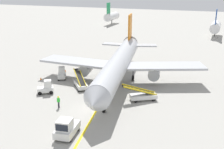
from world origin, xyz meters
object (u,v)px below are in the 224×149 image
object	(u,v)px
belt_loader_forward_hold	(81,83)
belt_loader_aft_hold	(143,95)
pushback_tug	(66,128)
safety_cone_nose_right	(65,71)
baggage_tug_by_cargo_door	(46,88)
ground_crew_marshaller	(59,102)
safety_cone_nose_left	(41,79)
airliner	(119,63)
baggage_tug_near_wing	(62,74)

from	to	relation	value
belt_loader_forward_hold	belt_loader_aft_hold	xyz separation A→B (m)	(10.70, -1.31, 0.00)
pushback_tug	safety_cone_nose_right	bearing A→B (deg)	120.80
pushback_tug	belt_loader_forward_hold	distance (m)	15.31
baggage_tug_by_cargo_door	safety_cone_nose_right	size ratio (longest dim) A/B	6.17
ground_crew_marshaller	safety_cone_nose_left	distance (m)	12.93
baggage_tug_by_cargo_door	safety_cone_nose_right	world-z (taller)	baggage_tug_by_cargo_door
ground_crew_marshaller	airliner	bearing A→B (deg)	72.32
belt_loader_forward_hold	safety_cone_nose_right	world-z (taller)	belt_loader_forward_hold
airliner	safety_cone_nose_right	xyz separation A→B (m)	(-11.71, 2.03, -3.20)
pushback_tug	safety_cone_nose_right	world-z (taller)	pushback_tug
ground_crew_marshaller	safety_cone_nose_right	bearing A→B (deg)	117.46
baggage_tug_by_cargo_door	belt_loader_aft_hold	bearing A→B (deg)	11.02
airliner	belt_loader_forward_hold	bearing A→B (deg)	-136.22
baggage_tug_near_wing	belt_loader_aft_hold	distance (m)	16.46
pushback_tug	baggage_tug_by_cargo_door	size ratio (longest dim) A/B	1.41
airliner	belt_loader_aft_hold	world-z (taller)	airliner
belt_loader_forward_hold	safety_cone_nose_left	size ratio (longest dim) A/B	10.44
belt_loader_forward_hold	safety_cone_nose_right	size ratio (longest dim) A/B	10.44
baggage_tug_near_wing	belt_loader_forward_hold	xyz separation A→B (m)	(5.21, -2.89, -0.15)
baggage_tug_by_cargo_door	safety_cone_nose_left	size ratio (longest dim) A/B	6.17
baggage_tug_by_cargo_door	ground_crew_marshaller	bearing A→B (deg)	-40.43
pushback_tug	safety_cone_nose_left	bearing A→B (deg)	132.59
pushback_tug	ground_crew_marshaller	bearing A→B (deg)	127.86
safety_cone_nose_right	baggage_tug_by_cargo_door	bearing A→B (deg)	-74.13
baggage_tug_by_cargo_door	belt_loader_forward_hold	world-z (taller)	belt_loader_forward_hold
baggage_tug_by_cargo_door	safety_cone_nose_right	distance (m)	11.29
baggage_tug_by_cargo_door	safety_cone_nose_right	xyz separation A→B (m)	(-3.08, 10.83, -0.71)
airliner	baggage_tug_near_wing	distance (m)	10.56
airliner	belt_loader_aft_hold	bearing A→B (deg)	-45.89
safety_cone_nose_right	baggage_tug_near_wing	bearing A→B (deg)	-67.18
airliner	baggage_tug_by_cargo_door	xyz separation A→B (m)	(-8.63, -8.81, -2.49)
baggage_tug_near_wing	belt_loader_aft_hold	xyz separation A→B (m)	(15.91, -4.20, -0.15)
baggage_tug_near_wing	safety_cone_nose_left	xyz separation A→B (m)	(-3.16, -1.85, -0.71)
airliner	safety_cone_nose_left	size ratio (longest dim) A/B	79.95
pushback_tug	safety_cone_nose_left	world-z (taller)	pushback_tug
airliner	ground_crew_marshaller	size ratio (longest dim) A/B	20.69
pushback_tug	safety_cone_nose_right	distance (m)	24.39
baggage_tug_by_cargo_door	ground_crew_marshaller	xyz separation A→B (m)	(4.58, -3.90, -0.02)
ground_crew_marshaller	pushback_tug	bearing A→B (deg)	-52.14
ground_crew_marshaller	safety_cone_nose_left	bearing A→B (deg)	135.46
baggage_tug_near_wing	belt_loader_aft_hold	size ratio (longest dim) A/B	0.56
safety_cone_nose_left	safety_cone_nose_right	xyz separation A→B (m)	(1.55, 5.68, 0.00)
belt_loader_forward_hold	belt_loader_aft_hold	world-z (taller)	same
baggage_tug_by_cargo_door	belt_loader_forward_hold	bearing A→B (deg)	47.80
belt_loader_aft_hold	ground_crew_marshaller	size ratio (longest dim) A/B	2.88
belt_loader_aft_hold	safety_cone_nose_right	xyz separation A→B (m)	(-17.52, 8.02, -0.56)
ground_crew_marshaller	safety_cone_nose_left	world-z (taller)	ground_crew_marshaller
baggage_tug_near_wing	baggage_tug_by_cargo_door	bearing A→B (deg)	-78.14
safety_cone_nose_left	baggage_tug_near_wing	bearing A→B (deg)	30.42
belt_loader_forward_hold	safety_cone_nose_left	distance (m)	8.45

